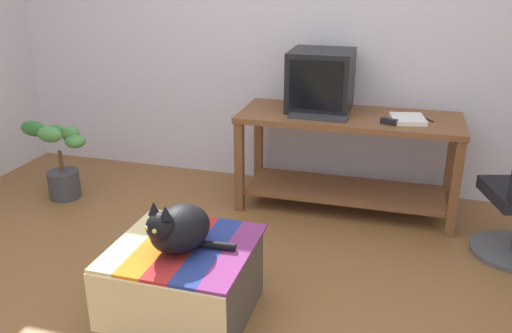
# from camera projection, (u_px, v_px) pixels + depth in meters

# --- Properties ---
(ground_plane) EXTENTS (14.00, 14.00, 0.00)m
(ground_plane) POSITION_uv_depth(u_px,v_px,m) (195.00, 325.00, 2.70)
(ground_plane) COLOR brown
(back_wall) EXTENTS (8.00, 0.10, 2.60)m
(back_wall) POSITION_uv_depth(u_px,v_px,m) (291.00, 19.00, 4.07)
(back_wall) COLOR silver
(back_wall) RESTS_ON ground_plane
(desk) EXTENTS (1.55, 0.61, 0.71)m
(desk) POSITION_uv_depth(u_px,v_px,m) (348.00, 145.00, 3.82)
(desk) COLOR brown
(desk) RESTS_ON ground_plane
(tv_monitor) EXTENTS (0.44, 0.45, 0.42)m
(tv_monitor) POSITION_uv_depth(u_px,v_px,m) (321.00, 81.00, 3.81)
(tv_monitor) COLOR black
(tv_monitor) RESTS_ON desk
(keyboard) EXTENTS (0.40, 0.16, 0.02)m
(keyboard) POSITION_uv_depth(u_px,v_px,m) (318.00, 116.00, 3.66)
(keyboard) COLOR #333338
(keyboard) RESTS_ON desk
(book) EXTENTS (0.26, 0.28, 0.03)m
(book) POSITION_uv_depth(u_px,v_px,m) (408.00, 119.00, 3.59)
(book) COLOR white
(book) RESTS_ON desk
(ottoman_with_blanket) EXTENTS (0.68, 0.68, 0.41)m
(ottoman_with_blanket) POSITION_uv_depth(u_px,v_px,m) (185.00, 281.00, 2.70)
(ottoman_with_blanket) COLOR #4C4238
(ottoman_with_blanket) RESTS_ON ground_plane
(cat) EXTENTS (0.44, 0.39, 0.29)m
(cat) POSITION_uv_depth(u_px,v_px,m) (178.00, 228.00, 2.54)
(cat) COLOR black
(cat) RESTS_ON ottoman_with_blanket
(potted_plant) EXTENTS (0.45, 0.33, 0.62)m
(potted_plant) POSITION_uv_depth(u_px,v_px,m) (61.00, 161.00, 4.05)
(potted_plant) COLOR #3D3D42
(potted_plant) RESTS_ON ground_plane
(stapler) EXTENTS (0.12, 0.07, 0.04)m
(stapler) POSITION_uv_depth(u_px,v_px,m) (389.00, 122.00, 3.51)
(stapler) COLOR black
(stapler) RESTS_ON desk
(pen) EXTENTS (0.09, 0.12, 0.01)m
(pen) POSITION_uv_depth(u_px,v_px,m) (427.00, 119.00, 3.63)
(pen) COLOR black
(pen) RESTS_ON desk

